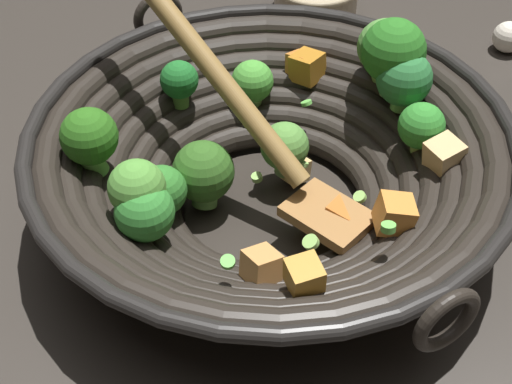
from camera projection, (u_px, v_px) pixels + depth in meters
name	position (u px, v px, depth m)	size (l,w,h in m)	color
ground_plane	(270.00, 216.00, 0.71)	(4.00, 4.00, 0.00)	#332D28
wok	(271.00, 160.00, 0.67)	(0.43, 0.42, 0.22)	black
garlic_bulb	(508.00, 37.00, 0.90)	(0.04, 0.04, 0.04)	silver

